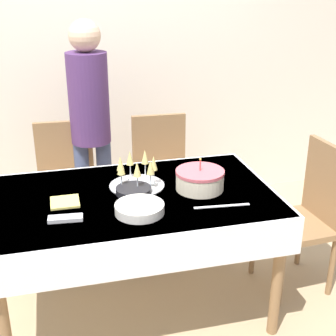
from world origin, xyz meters
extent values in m
plane|color=tan|center=(0.00, 0.00, 0.00)|extent=(12.00, 12.00, 0.00)
cube|color=silver|center=(0.00, 1.51, 1.35)|extent=(8.00, 0.05, 2.70)
cube|color=white|center=(0.00, 0.00, 0.75)|extent=(1.54, 0.91, 0.03)
cube|color=white|center=(0.00, 0.00, 0.66)|extent=(1.57, 0.94, 0.21)
cylinder|color=olive|center=(-0.71, -0.40, 0.37)|extent=(0.06, 0.06, 0.74)
cylinder|color=olive|center=(0.71, -0.40, 0.37)|extent=(0.06, 0.06, 0.74)
cylinder|color=olive|center=(-0.71, 0.40, 0.37)|extent=(0.06, 0.06, 0.74)
cylinder|color=olive|center=(0.71, 0.40, 0.37)|extent=(0.06, 0.06, 0.74)
cube|color=olive|center=(-0.35, 0.71, 0.43)|extent=(0.44, 0.44, 0.04)
cube|color=olive|center=(-0.34, 0.90, 0.70)|extent=(0.40, 0.06, 0.50)
cylinder|color=olive|center=(-0.18, 0.52, 0.21)|extent=(0.04, 0.04, 0.41)
cylinder|color=olive|center=(-0.54, 0.54, 0.21)|extent=(0.04, 0.04, 0.41)
cylinder|color=olive|center=(-0.16, 0.88, 0.21)|extent=(0.04, 0.04, 0.41)
cylinder|color=olive|center=(-0.52, 0.90, 0.21)|extent=(0.04, 0.04, 0.41)
cube|color=olive|center=(0.35, 0.71, 0.43)|extent=(0.44, 0.44, 0.04)
cube|color=olive|center=(0.35, 0.90, 0.70)|extent=(0.40, 0.05, 0.50)
cylinder|color=olive|center=(0.52, 0.52, 0.21)|extent=(0.04, 0.04, 0.41)
cylinder|color=olive|center=(0.16, 0.53, 0.21)|extent=(0.04, 0.04, 0.41)
cylinder|color=olive|center=(0.53, 0.88, 0.21)|extent=(0.04, 0.04, 0.41)
cylinder|color=olive|center=(0.17, 0.89, 0.21)|extent=(0.04, 0.04, 0.41)
cube|color=olive|center=(1.02, 0.00, 0.43)|extent=(0.45, 0.45, 0.04)
cube|color=olive|center=(1.21, 0.01, 0.70)|extent=(0.06, 0.40, 0.50)
cylinder|color=olive|center=(0.85, -0.19, 0.21)|extent=(0.04, 0.04, 0.41)
cylinder|color=olive|center=(0.83, 0.17, 0.21)|extent=(0.04, 0.04, 0.41)
cylinder|color=olive|center=(1.21, -0.17, 0.21)|extent=(0.04, 0.04, 0.41)
cylinder|color=olive|center=(1.19, 0.19, 0.21)|extent=(0.04, 0.04, 0.41)
cylinder|color=beige|center=(0.38, -0.02, 0.81)|extent=(0.27, 0.27, 0.10)
cylinder|color=#D15B66|center=(0.38, -0.02, 0.87)|extent=(0.27, 0.27, 0.02)
cylinder|color=#E53F3F|center=(0.38, -0.02, 0.91)|extent=(0.01, 0.01, 0.06)
sphere|color=#F9CC4C|center=(0.38, -0.02, 0.95)|extent=(0.01, 0.01, 0.01)
cylinder|color=silver|center=(0.04, 0.11, 0.77)|extent=(0.32, 0.32, 0.01)
cylinder|color=silver|center=(0.14, 0.10, 0.77)|extent=(0.05, 0.05, 0.00)
cylinder|color=silver|center=(0.14, 0.10, 0.82)|extent=(0.01, 0.01, 0.08)
cone|color=#E0CC72|center=(0.14, 0.10, 0.90)|extent=(0.04, 0.04, 0.08)
cylinder|color=silver|center=(0.11, 0.21, 0.77)|extent=(0.05, 0.05, 0.00)
cylinder|color=silver|center=(0.11, 0.21, 0.82)|extent=(0.01, 0.01, 0.08)
cone|color=#E0CC72|center=(0.11, 0.21, 0.90)|extent=(0.04, 0.04, 0.08)
cylinder|color=silver|center=(0.02, 0.21, 0.77)|extent=(0.05, 0.05, 0.00)
cylinder|color=silver|center=(0.02, 0.21, 0.82)|extent=(0.01, 0.01, 0.08)
cone|color=#E0CC72|center=(0.02, 0.21, 0.90)|extent=(0.04, 0.04, 0.08)
cylinder|color=silver|center=(-0.05, 0.14, 0.77)|extent=(0.05, 0.05, 0.00)
cylinder|color=silver|center=(-0.05, 0.14, 0.82)|extent=(0.01, 0.01, 0.08)
cone|color=#E0CC72|center=(-0.05, 0.14, 0.90)|extent=(0.04, 0.04, 0.08)
cylinder|color=silver|center=(-0.05, 0.08, 0.77)|extent=(0.05, 0.05, 0.00)
cylinder|color=silver|center=(-0.05, 0.08, 0.82)|extent=(0.01, 0.01, 0.08)
cone|color=#E0CC72|center=(-0.05, 0.08, 0.90)|extent=(0.04, 0.04, 0.08)
cylinder|color=silver|center=(0.03, 0.03, 0.77)|extent=(0.05, 0.05, 0.00)
cylinder|color=silver|center=(0.03, 0.03, 0.82)|extent=(0.01, 0.01, 0.08)
cone|color=#E0CC72|center=(0.03, 0.03, 0.90)|extent=(0.04, 0.04, 0.08)
cylinder|color=silver|center=(0.11, 0.05, 0.77)|extent=(0.05, 0.05, 0.00)
cylinder|color=silver|center=(0.11, 0.05, 0.82)|extent=(0.01, 0.01, 0.08)
cone|color=#E0CC72|center=(0.11, 0.05, 0.90)|extent=(0.04, 0.04, 0.08)
cylinder|color=silver|center=(-0.01, -0.22, 0.77)|extent=(0.25, 0.25, 0.01)
cylinder|color=silver|center=(-0.01, -0.22, 0.78)|extent=(0.25, 0.25, 0.01)
cylinder|color=silver|center=(-0.01, -0.22, 0.78)|extent=(0.25, 0.25, 0.01)
cylinder|color=silver|center=(-0.01, -0.22, 0.79)|extent=(0.25, 0.25, 0.01)
cylinder|color=silver|center=(-0.01, -0.22, 0.80)|extent=(0.25, 0.25, 0.01)
cylinder|color=silver|center=(-0.01, -0.22, 0.80)|extent=(0.25, 0.25, 0.01)
cylinder|color=silver|center=(-0.01, -0.22, 0.81)|extent=(0.25, 0.25, 0.01)
cylinder|color=black|center=(0.01, 0.02, 0.77)|extent=(0.20, 0.20, 0.01)
cylinder|color=black|center=(0.01, 0.02, 0.78)|extent=(0.20, 0.20, 0.01)
cylinder|color=black|center=(0.01, 0.02, 0.78)|extent=(0.20, 0.20, 0.01)
cylinder|color=black|center=(0.01, 0.02, 0.79)|extent=(0.20, 0.20, 0.01)
cylinder|color=black|center=(0.01, 0.02, 0.80)|extent=(0.20, 0.20, 0.01)
cube|color=silver|center=(0.43, -0.25, 0.77)|extent=(0.30, 0.05, 0.00)
cube|color=silver|center=(-0.38, -0.21, 0.78)|extent=(0.17, 0.07, 0.02)
cube|color=#E0D166|center=(-0.37, -0.01, 0.77)|extent=(0.15, 0.15, 0.01)
cylinder|color=#3F4C72|center=(-0.22, 0.89, 0.40)|extent=(0.11, 0.11, 0.79)
cylinder|color=#3F4C72|center=(-0.06, 0.89, 0.40)|extent=(0.11, 0.11, 0.79)
cylinder|color=#4C2D60|center=(-0.14, 0.89, 1.10)|extent=(0.28, 0.28, 0.63)
sphere|color=#D8B293|center=(-0.14, 0.89, 1.52)|extent=(0.21, 0.21, 0.21)
camera|label=1|loc=(-0.38, -2.31, 1.88)|focal=50.00mm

